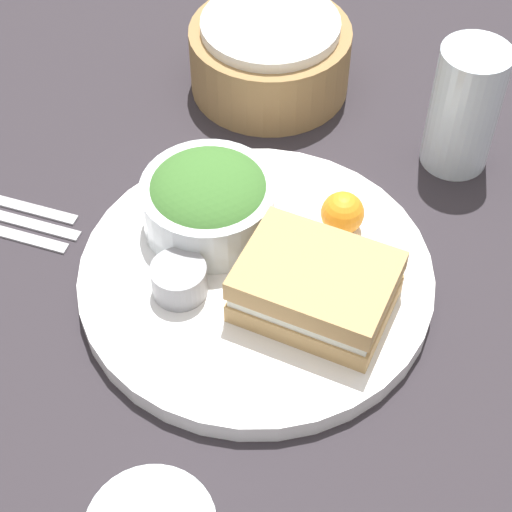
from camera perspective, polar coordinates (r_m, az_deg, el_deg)
ground_plane at (r=0.79m, az=0.00°, el=-1.91°), size 4.00×4.00×0.00m
plate at (r=0.78m, az=0.00°, el=-1.44°), size 0.32×0.32×0.02m
sandwich at (r=0.73m, az=4.01°, el=-2.08°), size 0.13×0.10×0.05m
salad_bowl at (r=0.78m, az=-3.17°, el=3.75°), size 0.12×0.12×0.07m
dressing_cup at (r=0.75m, az=-5.15°, el=-1.57°), size 0.05×0.05×0.03m
orange_wedge at (r=0.79m, az=5.79°, el=2.87°), size 0.04×0.04×0.04m
drink_glass at (r=0.88m, az=13.72°, el=9.56°), size 0.07×0.07×0.14m
bread_basket at (r=0.96m, az=0.94°, el=13.24°), size 0.18×0.18×0.09m
knife at (r=0.88m, az=-16.70°, el=2.63°), size 0.17×0.04×0.01m
spoon at (r=0.88m, az=-16.14°, el=3.45°), size 0.15×0.03×0.01m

